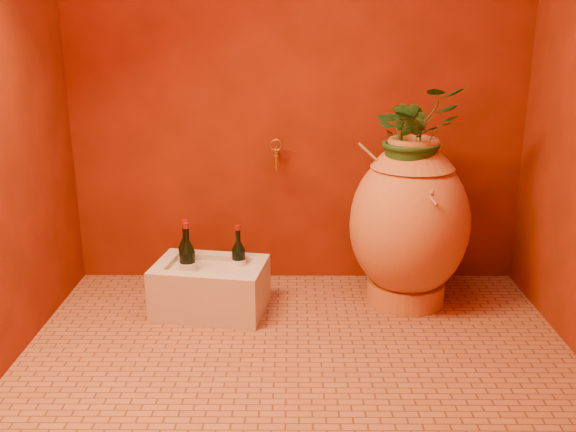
{
  "coord_description": "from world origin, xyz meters",
  "views": [
    {
      "loc": [
        -0.03,
        -2.51,
        1.44
      ],
      "look_at": [
        -0.05,
        0.35,
        0.57
      ],
      "focal_mm": 40.0,
      "sensor_mm": 36.0,
      "label": 1
    }
  ],
  "objects_px": {
    "wine_bottle_b": "(188,265)",
    "wine_bottle_c": "(239,261)",
    "amphora": "(409,223)",
    "stone_basin": "(211,289)",
    "wine_bottle_a": "(186,259)",
    "wall_tap": "(276,153)"
  },
  "relations": [
    {
      "from": "wine_bottle_a",
      "to": "stone_basin",
      "type": "bearing_deg",
      "value": -27.5
    },
    {
      "from": "wine_bottle_b",
      "to": "wine_bottle_a",
      "type": "bearing_deg",
      "value": 103.05
    },
    {
      "from": "stone_basin",
      "to": "wine_bottle_a",
      "type": "distance_m",
      "value": 0.2
    },
    {
      "from": "stone_basin",
      "to": "wall_tap",
      "type": "height_order",
      "value": "wall_tap"
    },
    {
      "from": "amphora",
      "to": "wine_bottle_b",
      "type": "bearing_deg",
      "value": -172.11
    },
    {
      "from": "wine_bottle_c",
      "to": "amphora",
      "type": "bearing_deg",
      "value": 4.38
    },
    {
      "from": "wine_bottle_b",
      "to": "wine_bottle_c",
      "type": "bearing_deg",
      "value": 19.7
    },
    {
      "from": "amphora",
      "to": "wine_bottle_b",
      "type": "xyz_separation_m",
      "value": [
        -1.13,
        -0.16,
        -0.18
      ]
    },
    {
      "from": "amphora",
      "to": "wine_bottle_a",
      "type": "xyz_separation_m",
      "value": [
        -1.15,
        -0.06,
        -0.18
      ]
    },
    {
      "from": "wine_bottle_b",
      "to": "wall_tap",
      "type": "height_order",
      "value": "wall_tap"
    },
    {
      "from": "stone_basin",
      "to": "wine_bottle_a",
      "type": "relative_size",
      "value": 1.84
    },
    {
      "from": "wine_bottle_c",
      "to": "wall_tap",
      "type": "height_order",
      "value": "wall_tap"
    },
    {
      "from": "stone_basin",
      "to": "wine_bottle_c",
      "type": "height_order",
      "value": "wine_bottle_c"
    },
    {
      "from": "amphora",
      "to": "wine_bottle_c",
      "type": "xyz_separation_m",
      "value": [
        -0.88,
        -0.07,
        -0.19
      ]
    },
    {
      "from": "amphora",
      "to": "wine_bottle_c",
      "type": "bearing_deg",
      "value": -175.62
    },
    {
      "from": "amphora",
      "to": "wine_bottle_a",
      "type": "relative_size",
      "value": 2.7
    },
    {
      "from": "wine_bottle_a",
      "to": "wine_bottle_b",
      "type": "height_order",
      "value": "wine_bottle_b"
    },
    {
      "from": "wine_bottle_a",
      "to": "wine_bottle_c",
      "type": "bearing_deg",
      "value": -1.46
    },
    {
      "from": "stone_basin",
      "to": "wine_bottle_a",
      "type": "bearing_deg",
      "value": 152.5
    },
    {
      "from": "wine_bottle_a",
      "to": "wine_bottle_c",
      "type": "height_order",
      "value": "wine_bottle_a"
    },
    {
      "from": "wine_bottle_c",
      "to": "wine_bottle_a",
      "type": "bearing_deg",
      "value": 178.54
    },
    {
      "from": "stone_basin",
      "to": "wine_bottle_c",
      "type": "xyz_separation_m",
      "value": [
        0.14,
        0.06,
        0.13
      ]
    }
  ]
}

